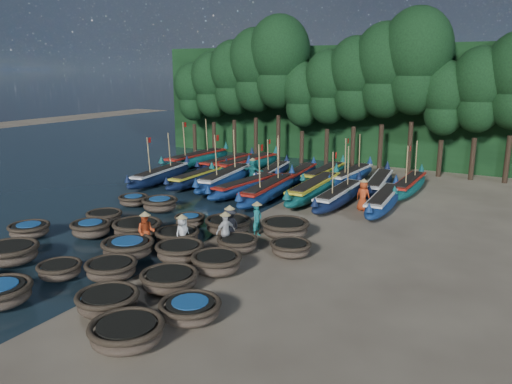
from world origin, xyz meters
The scene contains 60 objects.
ground centered at (0.00, 0.00, 0.00)m, with size 120.00×120.00×0.00m, color gray.
foliage_wall centered at (0.00, 23.50, 5.00)m, with size 40.00×3.00×10.00m, color black.
coracle_3 centered at (1.34, -8.60, 0.43)m, with size 2.21×2.21×0.75m.
coracle_4 centered at (3.35, -9.82, 0.43)m, with size 2.49×2.49×0.76m.
coracle_5 centered at (-5.47, -7.41, 0.48)m, with size 2.75×2.75×0.84m.
coracle_6 centered at (-2.42, -7.45, 0.37)m, with size 2.05×2.05×0.64m.
coracle_7 centered at (-0.63, -6.49, 0.42)m, with size 2.48×2.48×0.73m.
coracle_8 centered at (1.98, -6.15, 0.41)m, with size 2.37×2.37×0.72m.
coracle_9 centered at (4.06, -7.65, 0.39)m, with size 2.48×2.48×0.68m.
coracle_10 centered at (-7.79, -4.81, 0.39)m, with size 2.09×2.09×0.68m.
coracle_11 centered at (-5.17, -3.32, 0.46)m, with size 2.29×2.29×0.79m.
coracle_12 centered at (-1.66, -4.47, 0.46)m, with size 2.45×2.45×0.80m.
coracle_13 centered at (0.54, -3.68, 0.45)m, with size 2.12×2.12×0.78m.
coracle_14 centered at (2.65, -4.03, 0.46)m, with size 2.41×2.41×0.81m.
coracle_15 centered at (-6.11, -1.53, 0.42)m, with size 2.08×2.08×0.73m.
coracle_16 centered at (-3.23, -2.19, 0.46)m, with size 2.81×2.81×0.80m.
coracle_17 centered at (-0.88, -2.04, 0.40)m, with size 2.25×2.25×0.71m.
coracle_18 centered at (2.09, -1.50, 0.39)m, with size 1.90×1.90×0.68m.
coracle_19 centered at (4.42, -0.83, 0.38)m, with size 1.83×1.83×0.66m.
coracle_20 centered at (-7.41, 2.07, 0.36)m, with size 1.80×1.80×0.63m.
coracle_21 centered at (-5.23, 1.88, 0.46)m, with size 2.45×2.45×0.79m.
coracle_22 centered at (-1.97, 0.39, 0.37)m, with size 1.92×1.92×0.63m.
coracle_23 centered at (0.37, 0.42, 0.46)m, with size 2.33×2.33×0.80m.
coracle_24 centered at (3.10, 1.30, 0.48)m, with size 2.41×2.41×0.85m.
long_boat_1 centered at (-10.16, 7.83, 0.55)m, with size 2.47×8.16×3.49m.
long_boat_2 centered at (-7.32, 8.67, 0.52)m, with size 1.51×7.82×1.38m.
long_boat_3 centered at (-5.36, 9.05, 0.61)m, with size 2.75×8.99×3.85m.
long_boat_4 centered at (-3.01, 7.91, 0.52)m, with size 2.31×7.73×1.37m.
long_boat_5 centered at (-1.11, 7.45, 0.59)m, with size 2.21×8.74×3.72m.
long_boat_6 centered at (1.31, 9.10, 0.61)m, with size 1.93×9.16×1.61m.
long_boat_7 centered at (3.23, 8.40, 0.55)m, with size 1.46×8.12×3.45m.
long_boat_8 centered at (5.87, 8.69, 0.53)m, with size 1.91×7.95×1.40m.
long_boat_9 centered at (-11.67, 14.33, 0.62)m, with size 1.99×9.13×3.88m.
long_boat_10 centered at (-8.72, 14.45, 0.53)m, with size 1.91×7.83×1.38m.
long_boat_11 centered at (-6.71, 14.30, 0.61)m, with size 2.45×9.10×1.61m.
long_boat_12 centered at (-3.71, 13.02, 0.50)m, with size 2.36×7.33×3.15m.
long_boat_13 centered at (-1.64, 13.27, 0.49)m, with size 1.97×7.34×1.30m.
long_boat_14 centered at (0.04, 14.04, 0.55)m, with size 1.43×8.18×1.44m.
long_boat_15 centered at (1.91, 14.50, 0.54)m, with size 1.82×8.07×3.43m.
long_boat_16 centered at (4.42, 12.78, 0.56)m, with size 2.49×8.27×1.47m.
long_boat_17 centered at (6.26, 13.37, 0.54)m, with size 1.41×7.98×3.39m.
fisherman_0 centered at (-0.25, -2.44, 0.85)m, with size 0.65×0.85×1.76m.
fisherman_1 centered at (1.79, 0.83, 0.93)m, with size 0.52×0.64×1.86m.
fisherman_2 centered at (-1.65, -3.30, 0.90)m, with size 1.04×0.97×1.90m.
fisherman_3 centered at (1.26, -0.82, 0.93)m, with size 0.77×1.21×1.99m.
fisherman_4 centered at (1.47, -1.50, 0.91)m, with size 0.79×1.07×1.89m.
fisherman_5 centered at (-4.19, 10.84, 0.92)m, with size 1.69×0.66×1.98m.
fisherman_6 centered at (4.89, 7.85, 0.95)m, with size 0.97×0.73×1.99m.
tree_0 centered at (-16.00, 20.00, 5.97)m, with size 3.68×3.68×8.68m.
tree_1 centered at (-13.70, 20.00, 6.65)m, with size 4.09×4.09×9.65m.
tree_2 centered at (-11.40, 20.00, 7.32)m, with size 4.51×4.51×10.63m.
tree_3 centered at (-9.10, 20.00, 8.00)m, with size 4.92×4.92×11.60m.
tree_4 centered at (-6.80, 20.00, 8.67)m, with size 5.34×5.34×12.58m.
tree_5 centered at (-4.50, 20.00, 5.97)m, with size 3.68×3.68×8.68m.
tree_6 centered at (-2.20, 20.00, 6.65)m, with size 4.09×4.09×9.65m.
tree_7 centered at (0.10, 20.00, 7.32)m, with size 4.51×4.51×10.63m.
tree_8 centered at (2.40, 20.00, 8.00)m, with size 4.92×4.92×11.60m.
tree_9 centered at (4.70, 20.00, 8.67)m, with size 5.34×5.34×12.58m.
tree_10 centered at (7.00, 20.00, 5.97)m, with size 3.68×3.68×8.68m.
tree_11 centered at (9.30, 20.00, 6.65)m, with size 4.09×4.09×9.65m.
Camera 1 is at (13.21, -19.52, 7.98)m, focal length 35.00 mm.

